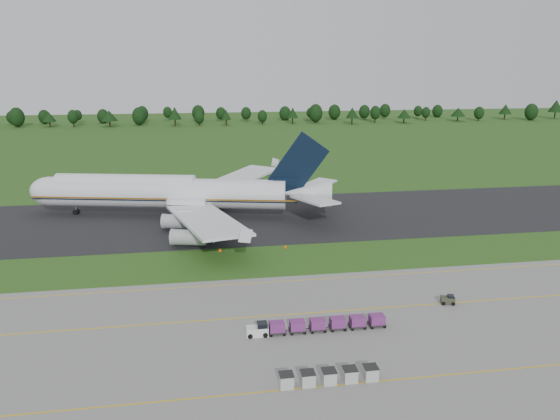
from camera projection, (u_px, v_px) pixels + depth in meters
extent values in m
plane|color=#254C17|center=(272.00, 260.00, 98.03)|extent=(600.00, 600.00, 0.00)
cube|color=slate|center=(312.00, 358.00, 65.62)|extent=(300.00, 52.00, 0.06)
cube|color=black|center=(254.00, 218.00, 124.70)|extent=(300.00, 40.00, 0.08)
cube|color=gold|center=(294.00, 314.00, 77.05)|extent=(300.00, 0.25, 0.01)
cube|color=gold|center=(324.00, 386.00, 59.89)|extent=(300.00, 0.20, 0.01)
cube|color=gold|center=(281.00, 281.00, 88.48)|extent=(120.00, 0.20, 0.01)
cylinder|color=black|center=(18.00, 124.00, 297.24)|extent=(0.70, 0.70, 3.62)
sphere|color=black|center=(17.00, 117.00, 296.27)|extent=(8.05, 8.05, 8.05)
cylinder|color=black|center=(50.00, 124.00, 298.67)|extent=(0.70, 0.70, 2.96)
cone|color=black|center=(49.00, 117.00, 297.59)|extent=(7.31, 7.31, 5.26)
cylinder|color=black|center=(74.00, 124.00, 297.57)|extent=(0.70, 0.70, 3.74)
sphere|color=black|center=(73.00, 117.00, 296.56)|extent=(5.77, 5.77, 5.77)
cylinder|color=black|center=(110.00, 124.00, 299.66)|extent=(0.70, 0.70, 3.22)
cone|color=black|center=(109.00, 116.00, 298.48)|extent=(8.85, 8.85, 5.72)
cylinder|color=black|center=(139.00, 122.00, 305.52)|extent=(0.70, 0.70, 3.44)
sphere|color=black|center=(139.00, 116.00, 304.59)|extent=(7.55, 7.55, 7.55)
cylinder|color=black|center=(175.00, 123.00, 302.03)|extent=(0.70, 0.70, 3.84)
cone|color=black|center=(175.00, 113.00, 300.63)|extent=(7.28, 7.28, 6.82)
cylinder|color=black|center=(199.00, 123.00, 305.38)|extent=(0.70, 0.70, 2.96)
sphere|color=black|center=(199.00, 117.00, 304.58)|extent=(5.44, 5.44, 5.44)
cylinder|color=black|center=(226.00, 123.00, 304.92)|extent=(0.70, 0.70, 3.26)
cone|color=black|center=(226.00, 115.00, 303.73)|extent=(5.44, 5.44, 5.79)
cylinder|color=black|center=(262.00, 122.00, 312.00)|extent=(0.70, 0.70, 3.02)
sphere|color=black|center=(262.00, 116.00, 311.19)|extent=(5.37, 5.37, 5.37)
cylinder|color=black|center=(293.00, 121.00, 314.36)|extent=(0.70, 0.70, 3.37)
cone|color=black|center=(293.00, 113.00, 313.13)|extent=(6.24, 6.24, 5.99)
cylinder|color=black|center=(315.00, 120.00, 317.77)|extent=(0.70, 0.70, 3.79)
sphere|color=black|center=(316.00, 113.00, 316.74)|extent=(8.04, 8.04, 8.04)
cylinder|color=black|center=(352.00, 121.00, 312.30)|extent=(0.70, 0.70, 3.46)
cone|color=black|center=(352.00, 113.00, 311.04)|extent=(7.25, 7.25, 6.15)
cylinder|color=black|center=(375.00, 119.00, 320.03)|extent=(0.70, 0.70, 3.85)
sphere|color=black|center=(375.00, 113.00, 318.99)|extent=(6.10, 6.10, 6.10)
cylinder|color=black|center=(404.00, 121.00, 317.80)|extent=(0.70, 0.70, 2.92)
cone|color=black|center=(404.00, 114.00, 316.73)|extent=(7.85, 7.85, 5.19)
cylinder|color=black|center=(426.00, 118.00, 330.74)|extent=(0.70, 0.70, 3.25)
sphere|color=black|center=(426.00, 112.00, 329.86)|extent=(5.13, 5.13, 5.13)
cylinder|color=black|center=(458.00, 119.00, 327.36)|extent=(0.70, 0.70, 2.92)
cone|color=black|center=(458.00, 112.00, 326.30)|extent=(8.80, 8.80, 5.19)
cylinder|color=black|center=(479.00, 118.00, 330.40)|extent=(0.70, 0.70, 3.07)
sphere|color=black|center=(479.00, 113.00, 329.57)|extent=(5.92, 5.92, 5.92)
cylinder|color=black|center=(505.00, 117.00, 338.74)|extent=(0.70, 0.70, 3.33)
cone|color=black|center=(505.00, 109.00, 337.53)|extent=(7.69, 7.69, 5.92)
cylinder|color=black|center=(531.00, 118.00, 332.90)|extent=(0.70, 0.70, 3.33)
sphere|color=black|center=(531.00, 112.00, 332.00)|extent=(7.77, 7.77, 7.77)
cylinder|color=black|center=(555.00, 115.00, 341.70)|extent=(0.70, 0.70, 4.25)
cone|color=black|center=(556.00, 106.00, 340.15)|extent=(8.82, 8.82, 7.56)
cylinder|color=silver|center=(166.00, 193.00, 124.91)|extent=(54.88, 18.72, 6.79)
cylinder|color=silver|center=(126.00, 186.00, 125.08)|extent=(32.46, 12.26, 5.30)
sphere|color=silver|center=(50.00, 191.00, 126.62)|extent=(6.79, 6.79, 6.79)
cone|color=silver|center=(308.00, 193.00, 122.76)|extent=(11.55, 8.59, 6.45)
cube|color=#B4701B|center=(162.00, 199.00, 121.77)|extent=(58.92, 13.40, 0.33)
cube|color=silver|center=(206.00, 219.00, 106.99)|extent=(16.53, 33.39, 0.52)
cube|color=silver|center=(233.00, 181.00, 141.70)|extent=(27.45, 30.93, 0.52)
cylinder|color=#95979C|center=(179.00, 222.00, 113.95)|extent=(7.11, 4.40, 3.02)
cylinder|color=#95979C|center=(189.00, 237.00, 103.67)|extent=(7.11, 4.40, 3.02)
cylinder|color=#95979C|center=(202.00, 195.00, 136.85)|extent=(7.11, 4.40, 3.02)
cylinder|color=#95979C|center=(226.00, 186.00, 146.56)|extent=(7.11, 4.40, 3.02)
cube|color=black|center=(298.00, 165.00, 121.23)|extent=(13.54, 3.55, 15.15)
cube|color=silver|center=(315.00, 200.00, 115.78)|extent=(8.94, 13.29, 0.42)
cube|color=silver|center=(315.00, 185.00, 129.41)|extent=(12.32, 12.37, 0.42)
cylinder|color=slate|center=(76.00, 210.00, 127.43)|extent=(0.34, 0.34, 2.08)
cylinder|color=black|center=(76.00, 212.00, 127.54)|extent=(1.38, 1.10, 1.23)
cylinder|color=slate|center=(187.00, 217.00, 121.63)|extent=(0.34, 0.34, 2.08)
cylinder|color=black|center=(187.00, 219.00, 121.74)|extent=(1.38, 1.10, 1.23)
cylinder|color=slate|center=(196.00, 207.00, 129.81)|extent=(0.34, 0.34, 2.08)
cylinder|color=black|center=(196.00, 209.00, 129.92)|extent=(1.38, 1.10, 1.23)
cube|color=silver|center=(257.00, 331.00, 70.94)|extent=(2.83, 1.53, 1.20)
cylinder|color=black|center=(250.00, 336.00, 70.13)|extent=(0.65, 0.24, 0.65)
cube|color=black|center=(277.00, 331.00, 71.39)|extent=(2.18, 1.63, 0.13)
cube|color=#632564|center=(277.00, 327.00, 71.22)|extent=(1.96, 1.53, 1.20)
cylinder|color=black|center=(271.00, 336.00, 70.58)|extent=(0.37, 0.16, 0.37)
cube|color=black|center=(297.00, 330.00, 71.80)|extent=(2.18, 1.63, 0.13)
cube|color=#632564|center=(297.00, 325.00, 71.63)|extent=(1.96, 1.53, 1.20)
cylinder|color=black|center=(292.00, 334.00, 71.00)|extent=(0.37, 0.16, 0.37)
cube|color=black|center=(318.00, 328.00, 72.22)|extent=(2.18, 1.63, 0.13)
cube|color=#632564|center=(318.00, 324.00, 72.05)|extent=(1.96, 1.53, 1.20)
cylinder|color=black|center=(312.00, 333.00, 71.41)|extent=(0.37, 0.16, 0.37)
cube|color=black|center=(337.00, 326.00, 72.63)|extent=(2.18, 1.63, 0.13)
cube|color=#632564|center=(338.00, 322.00, 72.46)|extent=(1.96, 1.53, 1.20)
cylinder|color=black|center=(333.00, 331.00, 71.82)|extent=(0.37, 0.16, 0.37)
cube|color=black|center=(357.00, 325.00, 73.05)|extent=(2.18, 1.63, 0.13)
cube|color=#632564|center=(357.00, 321.00, 72.87)|extent=(1.96, 1.53, 1.20)
cylinder|color=black|center=(352.00, 329.00, 72.24)|extent=(0.37, 0.16, 0.37)
cube|color=black|center=(377.00, 324.00, 73.46)|extent=(2.18, 1.63, 0.13)
cube|color=#632564|center=(377.00, 319.00, 73.29)|extent=(1.96, 1.53, 1.20)
cylinder|color=black|center=(372.00, 328.00, 72.65)|extent=(0.37, 0.16, 0.37)
cylinder|color=black|center=(257.00, 333.00, 71.01)|extent=(0.65, 0.24, 0.65)
cube|color=#313525|center=(448.00, 300.00, 80.22)|extent=(2.19, 1.65, 1.08)
cylinder|color=black|center=(445.00, 304.00, 79.63)|extent=(0.55, 0.20, 0.55)
cylinder|color=black|center=(450.00, 300.00, 80.96)|extent=(0.55, 0.20, 0.55)
cube|color=#ADADAD|center=(286.00, 381.00, 59.66)|extent=(1.49, 1.49, 1.49)
cube|color=black|center=(286.00, 374.00, 59.45)|extent=(1.58, 1.58, 0.07)
cube|color=#ADADAD|center=(308.00, 379.00, 60.02)|extent=(1.49, 1.49, 1.49)
cube|color=black|center=(308.00, 372.00, 59.81)|extent=(1.58, 1.58, 0.07)
cube|color=#ADADAD|center=(329.00, 377.00, 60.38)|extent=(1.49, 1.49, 1.49)
cube|color=black|center=(329.00, 370.00, 60.18)|extent=(1.58, 1.58, 0.07)
cube|color=#ADADAD|center=(350.00, 375.00, 60.75)|extent=(1.49, 1.49, 1.49)
cube|color=black|center=(350.00, 369.00, 60.54)|extent=(1.58, 1.58, 0.07)
cube|color=#ADADAD|center=(371.00, 373.00, 61.11)|extent=(1.49, 1.49, 1.49)
cube|color=black|center=(371.00, 367.00, 60.91)|extent=(1.58, 1.58, 0.07)
cube|color=#EE5407|center=(220.00, 251.00, 102.26)|extent=(0.50, 0.12, 0.60)
cube|color=black|center=(220.00, 252.00, 102.34)|extent=(0.30, 0.30, 0.04)
cube|color=#EE5407|center=(285.00, 247.00, 104.15)|extent=(0.50, 0.12, 0.60)
cube|color=black|center=(285.00, 249.00, 104.22)|extent=(0.30, 0.30, 0.04)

